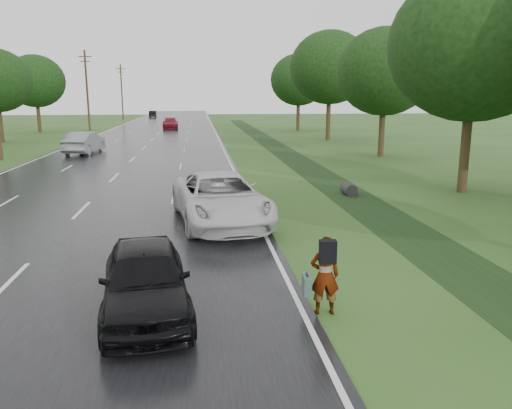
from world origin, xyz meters
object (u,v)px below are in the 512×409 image
at_px(pedestrian, 324,274).
at_px(silver_sedan, 84,143).
at_px(dark_sedan, 145,279).
at_px(white_pickup, 220,199).

distance_m(pedestrian, silver_sedan, 32.54).
distance_m(dark_sedan, silver_sedan, 31.08).
distance_m(pedestrian, white_pickup, 7.97).
bearing_deg(white_pickup, dark_sedan, -112.54).
relative_size(pedestrian, white_pickup, 0.27).
height_order(pedestrian, dark_sedan, pedestrian).
relative_size(pedestrian, silver_sedan, 0.33).
xyz_separation_m(pedestrian, white_pickup, (-1.78, 7.77, 0.04)).
xyz_separation_m(pedestrian, silver_sedan, (-11.30, 30.52, 0.02)).
bearing_deg(dark_sedan, pedestrian, -12.76).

